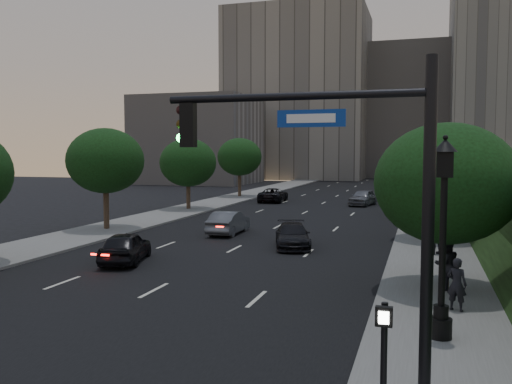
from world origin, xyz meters
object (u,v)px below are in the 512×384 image
(sedan_mid_left, at_px, (229,222))
(sedan_far_left, at_px, (273,195))
(sedan_near_left, at_px, (125,247))
(pedestrian_b, at_px, (447,264))
(sedan_near_right, at_px, (292,236))
(sedan_far_right, at_px, (363,198))
(pedestrian_c, at_px, (437,236))
(pedestrian_a, at_px, (457,284))
(street_lamp, at_px, (443,247))
(traffic_signal_mast, at_px, (370,228))

(sedan_mid_left, relative_size, sedan_far_left, 0.86)
(sedan_near_left, relative_size, pedestrian_b, 2.28)
(sedan_near_right, height_order, sedan_far_right, sedan_far_right)
(pedestrian_c, bearing_deg, sedan_far_left, -85.88)
(pedestrian_a, bearing_deg, sedan_far_right, -59.65)
(sedan_near_left, relative_size, pedestrian_a, 2.53)
(sedan_near_left, bearing_deg, pedestrian_c, -173.88)
(sedan_far_left, xyz_separation_m, pedestrian_a, (15.74, -35.56, 0.28))
(street_lamp, distance_m, sedan_far_right, 37.85)
(sedan_far_left, bearing_deg, sedan_near_left, 89.54)
(traffic_signal_mast, relative_size, sedan_near_left, 1.63)
(street_lamp, xyz_separation_m, sedan_near_left, (-13.76, 6.98, -1.90))
(pedestrian_c, bearing_deg, sedan_far_right, -102.69)
(traffic_signal_mast, xyz_separation_m, street_lamp, (1.53, 4.29, -1.04))
(sedan_far_left, bearing_deg, sedan_far_right, 170.46)
(pedestrian_b, bearing_deg, traffic_signal_mast, 59.17)
(street_lamp, distance_m, sedan_mid_left, 20.70)
(sedan_near_left, xyz_separation_m, pedestrian_b, (14.13, -1.54, 0.36))
(sedan_far_left, relative_size, pedestrian_c, 2.82)
(sedan_mid_left, bearing_deg, street_lamp, 124.96)
(sedan_near_left, height_order, pedestrian_c, pedestrian_c)
(sedan_far_right, relative_size, pedestrian_a, 2.69)
(sedan_far_left, height_order, pedestrian_c, pedestrian_c)
(sedan_far_left, xyz_separation_m, pedestrian_c, (15.38, -25.83, 0.35))
(sedan_far_right, bearing_deg, sedan_near_left, -92.74)
(sedan_near_left, xyz_separation_m, sedan_near_right, (6.56, 6.16, -0.09))
(traffic_signal_mast, relative_size, pedestrian_c, 3.83)
(sedan_mid_left, height_order, pedestrian_a, pedestrian_a)
(sedan_far_left, height_order, pedestrian_b, pedestrian_b)
(traffic_signal_mast, height_order, sedan_far_right, traffic_signal_mast)
(pedestrian_c, bearing_deg, sedan_near_right, -31.24)
(sedan_mid_left, xyz_separation_m, sedan_far_right, (6.18, 20.68, 0.05))
(sedan_far_left, bearing_deg, street_lamp, 108.52)
(sedan_near_right, distance_m, pedestrian_c, 7.43)
(sedan_near_left, distance_m, sedan_mid_left, 9.81)
(sedan_mid_left, distance_m, pedestrian_c, 13.00)
(sedan_far_left, distance_m, pedestrian_c, 30.06)
(traffic_signal_mast, distance_m, sedan_far_left, 44.90)
(sedan_far_right, bearing_deg, pedestrian_a, -67.64)
(sedan_near_left, xyz_separation_m, pedestrian_a, (14.31, -4.17, 0.27))
(street_lamp, xyz_separation_m, sedan_far_right, (-5.97, 37.33, -1.86))
(sedan_mid_left, relative_size, pedestrian_a, 2.61)
(street_lamp, relative_size, sedan_far_left, 1.09)
(traffic_signal_mast, relative_size, sedan_far_left, 1.36)
(sedan_near_right, bearing_deg, sedan_far_left, 91.58)
(street_lamp, xyz_separation_m, pedestrian_b, (0.37, 5.44, -1.54))
(sedan_far_left, height_order, sedan_near_right, sedan_far_left)
(sedan_near_left, bearing_deg, sedan_mid_left, -115.11)
(sedan_near_left, bearing_deg, pedestrian_b, 158.16)
(sedan_far_right, height_order, pedestrian_b, pedestrian_b)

